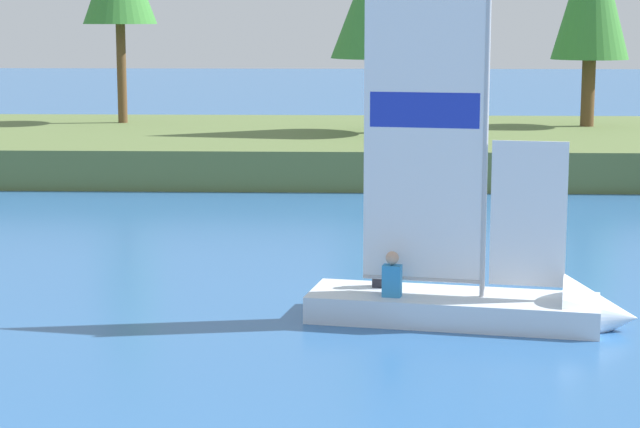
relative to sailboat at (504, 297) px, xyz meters
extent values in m
cube|color=#5B703D|center=(-4.96, 19.18, 0.12)|extent=(80.00, 11.79, 1.08)
cylinder|color=brown|center=(-10.20, 21.74, 2.30)|extent=(0.31, 0.31, 3.27)
cylinder|color=brown|center=(-1.47, 18.54, 1.80)|extent=(0.41, 0.41, 2.27)
cylinder|color=brown|center=(5.11, 21.02, 1.74)|extent=(0.43, 0.43, 2.15)
cube|color=silver|center=(-0.74, 0.14, -0.21)|extent=(4.51, 2.13, 0.41)
cone|color=silver|center=(1.39, -0.26, -0.21)|extent=(1.29, 1.39, 1.21)
cylinder|color=#B7B7BC|center=(-0.32, 0.06, 2.38)|extent=(0.08, 0.08, 4.77)
cube|color=white|center=(-1.21, 0.23, 2.42)|extent=(1.79, 0.37, 4.36)
cube|color=#1E33B2|center=(-1.21, 0.23, 2.77)|extent=(1.61, 0.34, 0.52)
cube|color=white|center=(0.32, -0.06, 1.27)|extent=(1.09, 0.23, 2.16)
cylinder|color=#B7B7BC|center=(-1.21, 0.23, 0.21)|extent=(1.79, 0.40, 0.06)
cube|color=#338CCC|center=(-1.67, 0.01, 0.23)|extent=(0.31, 0.25, 0.48)
sphere|color=tan|center=(-1.67, 0.01, 0.58)|extent=(0.20, 0.20, 0.20)
cube|color=#26262D|center=(-1.81, 0.64, 0.22)|extent=(0.31, 0.25, 0.46)
sphere|color=tan|center=(-1.81, 0.64, 0.56)|extent=(0.20, 0.20, 0.20)
camera|label=1|loc=(-2.09, -17.11, 4.11)|focal=65.63mm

